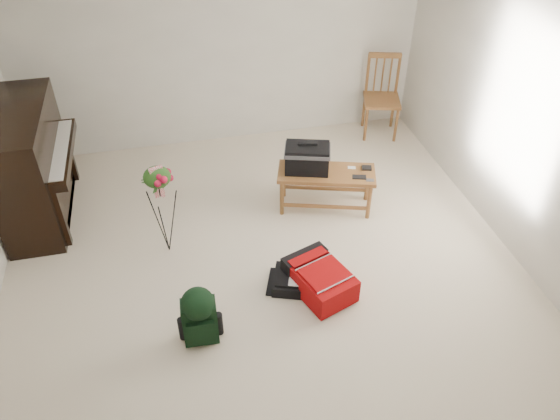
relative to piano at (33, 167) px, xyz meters
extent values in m
cube|color=beige|center=(2.19, -1.60, -0.60)|extent=(5.00, 5.50, 0.01)
cube|color=white|center=(2.19, -1.60, 1.90)|extent=(5.00, 5.50, 0.01)
cube|color=silver|center=(2.19, 1.15, 0.65)|extent=(5.00, 0.04, 2.50)
cube|color=silver|center=(4.69, -1.60, 0.65)|extent=(0.04, 5.50, 2.50)
cube|color=black|center=(-0.01, 0.00, 0.03)|extent=(0.55, 1.50, 1.25)
cube|color=black|center=(0.29, 0.00, 0.13)|extent=(0.28, 1.30, 0.10)
cube|color=white|center=(0.29, 0.00, 0.18)|extent=(0.22, 1.20, 0.02)
cube|color=black|center=(0.04, 0.00, -0.55)|extent=(0.45, 1.30, 0.10)
cube|color=#945530|center=(3.05, -0.59, -0.15)|extent=(1.13, 0.71, 0.04)
cylinder|color=#945530|center=(2.57, -0.76, -0.38)|extent=(0.05, 0.05, 0.43)
cylinder|color=#945530|center=(2.57, -0.43, -0.38)|extent=(0.05, 0.05, 0.43)
cylinder|color=#945530|center=(3.52, -0.76, -0.38)|extent=(0.05, 0.05, 0.43)
cylinder|color=#945530|center=(3.52, -0.43, -0.38)|extent=(0.05, 0.05, 0.43)
cube|color=#945530|center=(4.22, 0.80, -0.11)|extent=(0.57, 0.57, 0.04)
cylinder|color=#945530|center=(4.02, 0.60, -0.36)|extent=(0.04, 0.04, 0.47)
cylinder|color=#945530|center=(4.02, 1.00, -0.36)|extent=(0.04, 0.04, 0.47)
cylinder|color=#945530|center=(4.42, 0.60, -0.36)|extent=(0.04, 0.04, 0.47)
cylinder|color=#945530|center=(4.42, 1.00, -0.36)|extent=(0.04, 0.04, 0.47)
cube|color=#945530|center=(4.22, 1.00, 0.43)|extent=(0.41, 0.16, 0.07)
cylinder|color=#945530|center=(4.02, 1.00, 0.16)|extent=(0.04, 0.04, 0.57)
cylinder|color=#945530|center=(4.42, 1.00, 0.16)|extent=(0.04, 0.04, 0.57)
cube|color=#9D0607|center=(2.63, -1.83, -0.46)|extent=(0.63, 0.76, 0.25)
cube|color=black|center=(2.63, -1.58, -0.46)|extent=(0.48, 0.30, 0.27)
cube|color=#9D0607|center=(2.63, -1.87, -0.32)|extent=(0.49, 0.48, 0.02)
cube|color=silver|center=(2.63, -2.06, -0.32)|extent=(0.39, 0.15, 0.01)
cube|color=black|center=(2.45, -1.72, -0.54)|extent=(0.57, 0.52, 0.11)
cube|color=black|center=(2.45, -1.72, -0.47)|extent=(0.50, 0.44, 0.03)
cube|color=white|center=(2.47, -1.73, -0.45)|extent=(0.29, 0.34, 0.01)
cube|color=black|center=(2.41, -1.66, -0.42)|extent=(0.17, 0.14, 0.05)
cube|color=black|center=(1.49, -2.13, -0.38)|extent=(0.30, 0.19, 0.44)
cube|color=black|center=(1.49, -2.24, -0.41)|extent=(0.23, 0.06, 0.25)
sphere|color=black|center=(1.49, -2.13, -0.16)|extent=(0.28, 0.28, 0.28)
cube|color=black|center=(1.42, -2.04, -0.39)|extent=(0.04, 0.03, 0.39)
cube|color=black|center=(1.55, -2.04, -0.39)|extent=(0.04, 0.03, 0.39)
cylinder|color=black|center=(1.28, -0.93, 0.23)|extent=(0.01, 0.01, 0.28)
ellipsoid|color=#255219|center=(1.28, -0.93, 0.31)|extent=(0.26, 0.18, 0.24)
cube|color=red|center=(1.28, -0.95, 0.39)|extent=(0.13, 0.08, 0.07)
camera|label=1|loc=(1.47, -5.22, 3.21)|focal=35.00mm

